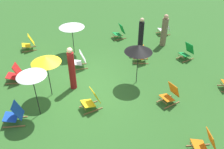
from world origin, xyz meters
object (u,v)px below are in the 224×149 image
Objects in this scene: deckchair_11 at (165,28)px; person_2 at (164,31)px; deckchair_3 at (170,94)px; deckchair_13 at (205,143)px; deckchair_12 at (142,55)px; umbrella_3 at (72,25)px; deckchair_7 at (187,52)px; deckchair_4 at (92,100)px; person_1 at (141,35)px; person_0 at (72,69)px; umbrella_2 at (46,60)px; deckchair_1 at (80,60)px; deckchair_5 at (120,32)px; deckchair_9 at (15,115)px; umbrella_0 at (139,49)px; deckchair_14 at (29,43)px; deckchair_0 at (15,74)px; umbrella_1 at (31,73)px.

deckchair_11 is 1.58m from person_2.
deckchair_3 and deckchair_13 have the same top height.
person_2 is at bearing 174.78° from deckchair_13.
umbrella_3 is (-1.71, -3.14, 1.17)m from deckchair_12.
deckchair_4 is at bearing -82.55° from deckchair_7.
person_0 is at bearing -81.98° from person_1.
deckchair_7 is 1.04× the size of deckchair_11.
umbrella_2 is 0.98× the size of person_1.
deckchair_7 is 3.00m from deckchair_11.
deckchair_1 is 0.46× the size of person_1.
deckchair_12 is 2.28m from person_2.
deckchair_5 is 1.92m from person_1.
deckchair_1 is 3.47m from person_1.
deckchair_4 and deckchair_11 have the same top height.
deckchair_9 is at bearing -102.78° from deckchair_4.
umbrella_0 is at bearing 89.84° from umbrella_2.
umbrella_2 reaches higher than deckchair_13.
deckchair_14 is 4.52m from umbrella_2.
deckchair_7 is 5.88m from person_0.
deckchair_7 is at bearing 100.05° from deckchair_4.
deckchair_4 is (-0.40, -2.96, 0.00)m from deckchair_3.
umbrella_2 reaches higher than umbrella_3.
deckchair_5 is at bearing -168.67° from deckchair_13.
person_0 is (-0.26, 0.91, -0.73)m from umbrella_2.
umbrella_0 is 2.78m from person_0.
umbrella_0 reaches higher than deckchair_7.
deckchair_13 is 0.44× the size of person_0.
deckchair_11 is at bearing 84.31° from deckchair_14.
deckchair_12 is 3.76m from umbrella_3.
deckchair_1 is 1.00× the size of deckchair_13.
deckchair_12 is at bearing 117.41° from deckchair_4.
umbrella_3 is (-3.29, -2.32, -0.10)m from umbrella_0.
person_0 reaches higher than deckchair_9.
umbrella_0 is at bearing -15.89° from deckchair_5.
deckchair_4 is at bearing -34.91° from deckchair_5.
deckchair_11 is at bearing 77.83° from deckchair_5.
deckchair_3 is 1.04× the size of deckchair_9.
deckchair_3 is 3.12m from deckchair_12.
deckchair_7 is at bearing 70.05° from umbrella_3.
person_2 is at bearing -26.37° from deckchair_11.
deckchair_1 is (-0.47, 2.85, 0.00)m from deckchair_0.
deckchair_7 is 0.49× the size of umbrella_2.
deckchair_0 is 1.00× the size of deckchair_9.
umbrella_1 is 1.16× the size of umbrella_3.
umbrella_1 reaches higher than deckchair_11.
deckchair_4 is 1.03× the size of deckchair_13.
deckchair_1 is 0.50× the size of umbrella_3.
deckchair_3 is 5.87m from umbrella_3.
deckchair_3 is 1.00× the size of deckchair_12.
umbrella_2 is at bearing 41.78° from person_0.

